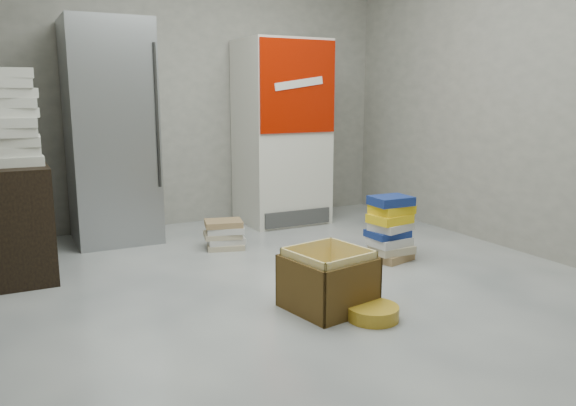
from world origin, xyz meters
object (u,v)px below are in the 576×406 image
Objects in this scene: steel_fridge at (111,133)px; wood_shelf at (13,221)px; coke_cooler at (281,132)px; cardboard_box at (328,284)px; phonebook_stack_main at (391,228)px.

wood_shelf is (-0.83, -0.73, -0.55)m from steel_fridge.
cardboard_box is at bearing -109.79° from coke_cooler.
steel_fridge is 1.65m from coke_cooler.
wood_shelf is at bearing 126.49° from cardboard_box.
coke_cooler is 2.63m from wood_shelf.
steel_fridge reaches higher than wood_shelf.
coke_cooler reaches higher than phonebook_stack_main.
phonebook_stack_main is at bearing -42.54° from steel_fridge.
cardboard_box is (0.83, -2.28, -0.80)m from steel_fridge.
coke_cooler is at bearing 59.74° from cardboard_box.
coke_cooler reaches higher than wood_shelf.
coke_cooler is at bearing -0.18° from steel_fridge.
coke_cooler is 2.53m from cardboard_box.
wood_shelf is at bearing 152.91° from phonebook_stack_main.
steel_fridge is 3.59× the size of cardboard_box.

